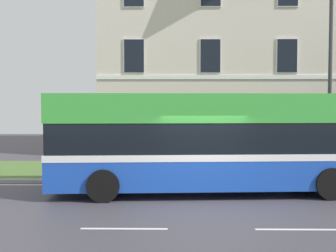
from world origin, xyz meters
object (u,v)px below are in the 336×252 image
Objects in this scene: single_decker_bus at (213,141)px; litter_bin at (238,159)px; georgian_townhouse at (235,46)px; street_lamp_post at (330,65)px.

single_decker_bus is 8.62× the size of litter_bin.
georgian_townhouse is at bearing 83.50° from litter_bin.
georgian_townhouse is 14.56m from single_decker_bus.
georgian_townhouse reaches higher than street_lamp_post.
street_lamp_post reaches higher than litter_bin.
georgian_townhouse is 1.49× the size of single_decker_bus.
georgian_townhouse reaches higher than single_decker_bus.
single_decker_bus is 6.01m from street_lamp_post.
single_decker_bus is (-2.43, -13.60, -4.59)m from georgian_townhouse.
litter_bin is (-3.39, 0.04, -3.55)m from street_lamp_post.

